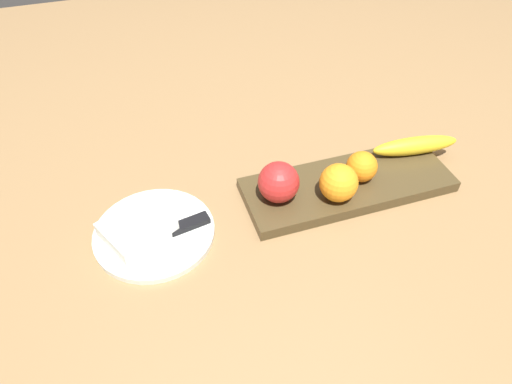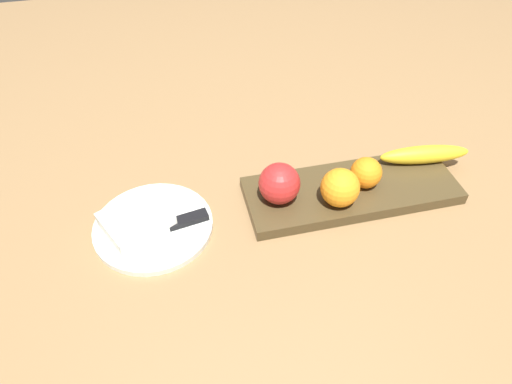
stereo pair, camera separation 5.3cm
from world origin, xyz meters
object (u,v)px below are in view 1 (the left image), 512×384
banana (415,146)px  orange_near_apple (362,167)px  knife (178,229)px  apple (278,181)px  folded_napkin (137,230)px  dinner_plate (155,234)px  orange_near_banana (339,183)px  fruit_tray (348,186)px

banana → orange_near_apple: 0.15m
orange_near_apple → knife: 0.38m
apple → folded_napkin: apple is taller
knife → dinner_plate: bearing=-23.6°
apple → knife: apple is taller
apple → folded_napkin: (0.27, 0.00, -0.04)m
folded_napkin → knife: folded_napkin is taller
orange_near_banana → knife: bearing=-3.9°
banana → folded_napkin: bearing=-169.3°
fruit_tray → banana: (-0.17, -0.04, 0.03)m
banana → dinner_plate: size_ratio=0.85×
dinner_plate → knife: knife is taller
apple → dinner_plate: apple is taller
orange_near_banana → dinner_plate: 0.36m
orange_near_apple → knife: size_ratio=0.34×
knife → fruit_tray: bearing=172.0°
fruit_tray → dinner_plate: (0.39, 0.00, -0.01)m
fruit_tray → folded_napkin: size_ratio=3.76×
fruit_tray → dinner_plate: 0.39m
knife → apple: bearing=174.6°
dinner_plate → fruit_tray: bearing=180.0°
apple → orange_near_banana: size_ratio=1.07×
folded_napkin → knife: 0.07m
folded_napkin → fruit_tray: bearing=180.0°
apple → knife: size_ratio=0.44×
orange_near_apple → dinner_plate: orange_near_apple is taller
dinner_plate → folded_napkin: bearing=0.0°
knife → orange_near_banana: bearing=166.3°
apple → orange_near_apple: apple is taller
folded_napkin → knife: size_ratio=0.62×
apple → folded_napkin: size_ratio=0.70×
orange_near_banana → dinner_plate: orange_near_banana is taller
banana → orange_near_banana: 0.23m
fruit_tray → knife: (0.35, 0.01, 0.01)m
orange_near_apple → orange_near_banana: (0.07, 0.03, 0.01)m
apple → orange_near_banana: apple is taller
fruit_tray → folded_napkin: (0.42, 0.00, 0.02)m
apple → dinner_plate: size_ratio=0.36×
orange_near_apple → folded_napkin: size_ratio=0.55×
banana → folded_napkin: banana is taller
fruit_tray → knife: same height
orange_near_apple → orange_near_banana: bearing=26.4°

